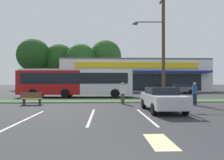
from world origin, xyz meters
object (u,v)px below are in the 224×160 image
(city_bus, at_px, (76,82))
(pedestrian_near_bench, at_px, (123,93))
(car_0, at_px, (162,99))
(car_2, at_px, (179,89))
(pedestrian_by_pole, at_px, (195,94))
(utility_pole, at_px, (162,42))
(bus_stop_bench, at_px, (32,98))

(city_bus, bearing_deg, pedestrian_near_bench, -54.64)
(car_0, height_order, car_2, car_2)
(pedestrian_near_bench, height_order, pedestrian_by_pole, pedestrian_by_pole)
(pedestrian_near_bench, bearing_deg, car_2, 77.88)
(utility_pole, xyz_separation_m, bus_stop_bench, (-10.95, -2.30, -4.92))
(city_bus, height_order, pedestrian_by_pole, city_bus)
(pedestrian_near_bench, bearing_deg, city_bus, 148.72)
(utility_pole, relative_size, bus_stop_bench, 6.34)
(bus_stop_bench, bearing_deg, pedestrian_by_pole, 176.87)
(utility_pole, bearing_deg, pedestrian_near_bench, -151.30)
(pedestrian_by_pole, bearing_deg, car_2, -136.07)
(city_bus, distance_m, bus_stop_bench, 7.79)
(car_0, bearing_deg, utility_pole, 162.87)
(bus_stop_bench, xyz_separation_m, car_0, (9.11, -3.66, 0.25))
(car_2, distance_m, pedestrian_near_bench, 16.15)
(car_0, height_order, pedestrian_near_bench, pedestrian_near_bench)
(car_0, bearing_deg, pedestrian_by_pole, 130.72)
(utility_pole, relative_size, pedestrian_near_bench, 5.88)
(bus_stop_bench, bearing_deg, city_bus, -107.76)
(city_bus, xyz_separation_m, pedestrian_near_bench, (4.77, -7.12, -0.90))
(city_bus, bearing_deg, utility_pole, -28.76)
(car_2, relative_size, pedestrian_by_pole, 2.58)
(car_2, bearing_deg, city_bus, 21.72)
(bus_stop_bench, distance_m, car_0, 9.83)
(utility_pole, distance_m, pedestrian_by_pole, 5.68)
(pedestrian_near_bench, distance_m, pedestrian_by_pole, 5.52)
(pedestrian_near_bench, xyz_separation_m, pedestrian_by_pole, (5.45, -0.89, 0.00))
(bus_stop_bench, bearing_deg, car_0, 158.10)
(car_2, distance_m, pedestrian_by_pole, 14.43)
(city_bus, xyz_separation_m, car_2, (14.49, 5.77, -1.00))
(city_bus, bearing_deg, car_2, 23.24)
(utility_pole, relative_size, pedestrian_by_pole, 5.87)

